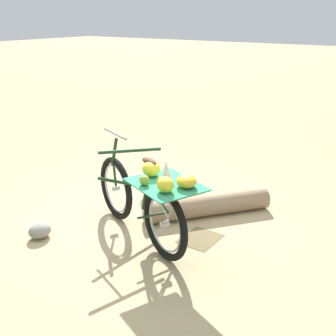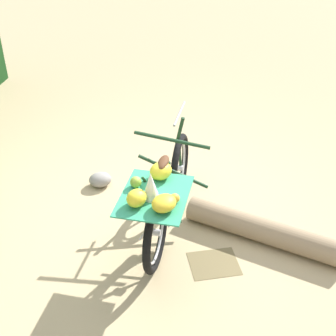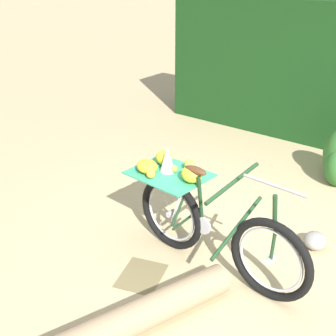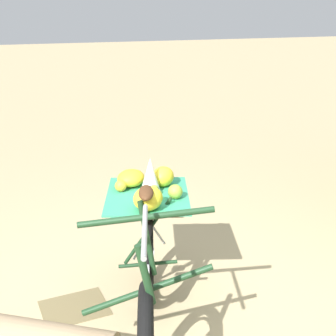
# 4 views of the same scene
# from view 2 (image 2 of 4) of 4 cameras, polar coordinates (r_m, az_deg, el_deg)

# --- Properties ---
(ground_plane) EXTENTS (60.00, 60.00, 0.00)m
(ground_plane) POSITION_cam_2_polar(r_m,az_deg,el_deg) (4.84, -1.42, -5.55)
(ground_plane) COLOR tan
(bicycle) EXTENTS (0.99, 1.76, 1.03)m
(bicycle) POSITION_cam_2_polar(r_m,az_deg,el_deg) (4.27, -0.28, -3.27)
(bicycle) COLOR black
(bicycle) RESTS_ON ground_plane
(fallen_log) EXTENTS (1.36, 1.13, 0.24)m
(fallen_log) POSITION_cam_2_polar(r_m,az_deg,el_deg) (4.54, 11.68, -7.47)
(fallen_log) COLOR #937A5B
(fallen_log) RESTS_ON ground_plane
(path_stone) EXTENTS (0.25, 0.21, 0.16)m
(path_stone) POSITION_cam_2_polar(r_m,az_deg,el_deg) (5.25, -8.33, -1.42)
(path_stone) COLOR gray
(path_stone) RESTS_ON ground_plane
(leaf_litter_patch) EXTENTS (0.44, 0.36, 0.01)m
(leaf_litter_patch) POSITION_cam_2_polar(r_m,az_deg,el_deg) (4.31, 5.66, -11.59)
(leaf_litter_patch) COLOR olive
(leaf_litter_patch) RESTS_ON ground_plane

